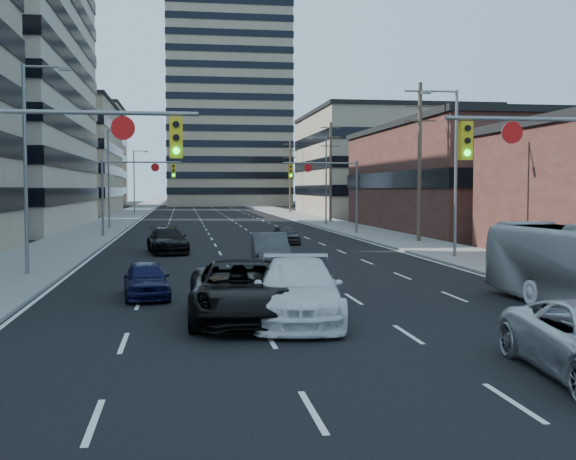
% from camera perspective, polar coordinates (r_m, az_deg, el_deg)
% --- Properties ---
extents(ground, '(400.00, 400.00, 0.00)m').
position_cam_1_polar(ground, '(13.02, 10.00, -13.68)').
color(ground, black).
rests_on(ground, ground).
extents(road_surface, '(18.00, 300.00, 0.02)m').
position_cam_1_polar(road_surface, '(141.91, -6.76, 1.78)').
color(road_surface, black).
rests_on(road_surface, ground).
extents(sidewalk_left, '(5.00, 300.00, 0.15)m').
position_cam_1_polar(sidewalk_left, '(142.06, -11.41, 1.76)').
color(sidewalk_left, slate).
rests_on(sidewalk_left, ground).
extents(sidewalk_right, '(5.00, 300.00, 0.15)m').
position_cam_1_polar(sidewalk_right, '(142.70, -2.14, 1.83)').
color(sidewalk_right, slate).
rests_on(sidewalk_right, ground).
extents(office_left_far, '(20.00, 30.00, 16.00)m').
position_cam_1_polar(office_left_far, '(113.67, -18.59, 5.27)').
color(office_left_far, gray).
rests_on(office_left_far, ground).
extents(storefront_right_mid, '(20.00, 30.00, 9.00)m').
position_cam_1_polar(storefront_right_mid, '(67.84, 16.01, 3.79)').
color(storefront_right_mid, '#472119').
rests_on(storefront_right_mid, ground).
extents(office_right_far, '(22.00, 28.00, 14.00)m').
position_cam_1_polar(office_right_far, '(103.97, 7.85, 5.06)').
color(office_right_far, gray).
rests_on(office_right_far, ground).
extents(apartment_tower, '(26.00, 26.00, 58.00)m').
position_cam_1_polar(apartment_tower, '(164.06, -4.89, 12.15)').
color(apartment_tower, gray).
rests_on(apartment_tower, ground).
extents(bg_block_left, '(24.00, 24.00, 20.00)m').
position_cam_1_polar(bg_block_left, '(153.83, -17.43, 5.49)').
color(bg_block_left, '#ADA089').
rests_on(bg_block_left, ground).
extents(bg_block_right, '(22.00, 22.00, 12.00)m').
position_cam_1_polar(bg_block_right, '(146.31, 5.88, 4.17)').
color(bg_block_right, gray).
rests_on(bg_block_right, ground).
extents(signal_near_left, '(6.59, 0.33, 6.00)m').
position_cam_1_polar(signal_near_left, '(20.12, -18.44, 4.67)').
color(signal_near_left, slate).
rests_on(signal_near_left, ground).
extents(signal_near_right, '(6.59, 0.33, 6.00)m').
position_cam_1_polar(signal_near_right, '(22.86, 21.65, 4.42)').
color(signal_near_right, slate).
rests_on(signal_near_right, ground).
extents(signal_far_left, '(6.09, 0.33, 6.00)m').
position_cam_1_polar(signal_far_left, '(56.93, -12.14, 3.76)').
color(signal_far_left, slate).
rests_on(signal_far_left, ground).
extents(signal_far_right, '(6.09, 0.33, 6.00)m').
position_cam_1_polar(signal_far_right, '(57.99, 3.23, 3.82)').
color(signal_far_right, slate).
rests_on(signal_far_right, ground).
extents(utility_pole_block, '(2.20, 0.28, 11.00)m').
position_cam_1_polar(utility_pole_block, '(50.50, 10.35, 5.52)').
color(utility_pole_block, '#4C3D2D').
rests_on(utility_pole_block, ground).
extents(utility_pole_midblock, '(2.20, 0.28, 11.00)m').
position_cam_1_polar(utility_pole_midblock, '(79.49, 3.38, 4.75)').
color(utility_pole_midblock, '#4C3D2D').
rests_on(utility_pole_midblock, ground).
extents(utility_pole_distant, '(2.20, 0.28, 11.00)m').
position_cam_1_polar(utility_pole_distant, '(109.03, 0.16, 4.37)').
color(utility_pole_distant, '#4C3D2D').
rests_on(utility_pole_distant, ground).
extents(streetlight_left_near, '(2.03, 0.22, 9.00)m').
position_cam_1_polar(streetlight_left_near, '(32.47, -19.78, 5.35)').
color(streetlight_left_near, slate).
rests_on(streetlight_left_near, ground).
extents(streetlight_left_mid, '(2.03, 0.22, 9.00)m').
position_cam_1_polar(streetlight_left_mid, '(67.12, -13.86, 4.30)').
color(streetlight_left_mid, slate).
rests_on(streetlight_left_mid, ground).
extents(streetlight_left_far, '(2.03, 0.22, 9.00)m').
position_cam_1_polar(streetlight_left_far, '(102.02, -11.98, 3.96)').
color(streetlight_left_far, slate).
rests_on(streetlight_left_far, ground).
extents(streetlight_right_near, '(2.03, 0.22, 9.00)m').
position_cam_1_polar(streetlight_right_near, '(39.51, 12.91, 5.07)').
color(streetlight_right_near, slate).
rests_on(streetlight_right_near, ground).
extents(streetlight_right_far, '(2.03, 0.22, 9.00)m').
position_cam_1_polar(streetlight_right_far, '(73.23, 2.91, 4.31)').
color(streetlight_right_far, slate).
rests_on(streetlight_right_far, ground).
extents(black_pickup, '(3.03, 6.26, 1.72)m').
position_cam_1_polar(black_pickup, '(20.68, -3.85, -4.85)').
color(black_pickup, black).
rests_on(black_pickup, ground).
extents(white_van, '(3.24, 6.31, 1.75)m').
position_cam_1_polar(white_van, '(20.53, 0.79, -4.85)').
color(white_van, white).
rests_on(white_van, ground).
extents(sedan_blue, '(1.84, 3.89, 1.28)m').
position_cam_1_polar(sedan_blue, '(25.41, -11.13, -3.87)').
color(sedan_blue, black).
rests_on(sedan_blue, ground).
extents(sedan_grey_center, '(1.91, 4.91, 1.59)m').
position_cam_1_polar(sedan_grey_center, '(35.58, -1.45, -1.51)').
color(sedan_grey_center, '#39393B').
rests_on(sedan_grey_center, ground).
extents(sedan_black_far, '(2.76, 5.38, 1.49)m').
position_cam_1_polar(sedan_black_far, '(42.59, -9.51, -0.82)').
color(sedan_black_far, black).
rests_on(sedan_black_far, ground).
extents(sedan_grey_right, '(1.83, 3.81, 1.25)m').
position_cam_1_polar(sedan_grey_right, '(48.90, -0.21, -0.39)').
color(sedan_grey_right, '#2D2D2F').
rests_on(sedan_grey_right, ground).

